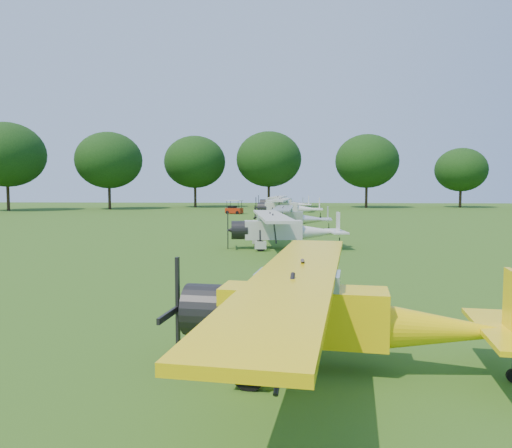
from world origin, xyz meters
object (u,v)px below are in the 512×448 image
Objects in this scene: aircraft_2 at (329,307)px; aircraft_6 at (283,202)px; golf_cart at (234,209)px; aircraft_7 at (286,201)px; aircraft_5 at (287,206)px; aircraft_3 at (282,227)px; aircraft_4 at (290,216)px.

aircraft_6 reaches higher than aircraft_2.
aircraft_7 is at bearing 90.33° from golf_cart.
aircraft_5 reaches higher than aircraft_6.
aircraft_5 is at bearing 82.56° from aircraft_3.
golf_cart is at bearing -113.88° from aircraft_7.
golf_cart is (-6.33, -5.23, -0.78)m from aircraft_6.
aircraft_5 reaches higher than golf_cart.
aircraft_6 is at bearing 94.10° from aircraft_4.
aircraft_2 is at bearing -84.27° from aircraft_6.
aircraft_7 is (0.49, 13.75, -0.32)m from aircraft_6.
aircraft_3 is 1.08× the size of aircraft_4.
aircraft_3 is 12.31m from aircraft_4.
aircraft_7 is at bearing 98.31° from aircraft_2.
aircraft_7 is at bearing 92.48° from aircraft_6.
aircraft_3 is (-1.07, 19.11, 0.01)m from aircraft_2.
aircraft_4 is 4.29× the size of golf_cart.
aircraft_4 is 1.10× the size of aircraft_7.
golf_cart is (-6.53, 35.75, -0.66)m from aircraft_3.
golf_cart is (-7.60, 54.86, -0.65)m from aircraft_2.
aircraft_3 is at bearing 100.91° from aircraft_2.
aircraft_6 is (-0.78, 28.69, 0.20)m from aircraft_4.
aircraft_2 is 31.41m from aircraft_4.
aircraft_3 is 1.19× the size of aircraft_7.
aircraft_4 is 42.44m from aircraft_7.
aircraft_2 is 55.39m from golf_cart.
aircraft_5 is 28.04m from aircraft_7.
golf_cart is at bearing -135.87° from aircraft_6.
aircraft_7 is at bearing 92.93° from aircraft_4.
aircraft_7 is (-0.78, 73.84, -0.19)m from aircraft_2.
aircraft_7 is at bearing 82.92° from aircraft_3.
aircraft_6 is (-0.51, 14.29, -0.01)m from aircraft_5.
aircraft_3 is at bearing -85.20° from aircraft_6.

